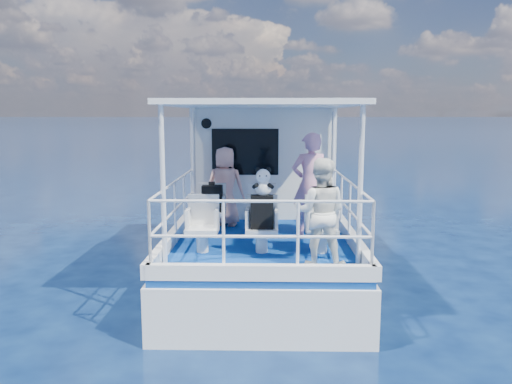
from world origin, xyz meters
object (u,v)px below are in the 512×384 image
passenger_stbd_aft (320,212)px  panda (263,182)px  backpack_center (262,212)px  passenger_port_fwd (225,186)px

passenger_stbd_aft → panda: bearing=-27.8°
backpack_center → panda: (0.01, 0.01, 0.46)m
passenger_stbd_aft → backpack_center: (-0.80, 0.61, -0.11)m
passenger_port_fwd → passenger_stbd_aft: size_ratio=0.99×
passenger_port_fwd → backpack_center: size_ratio=2.97×
passenger_port_fwd → backpack_center: passenger_port_fwd is taller
passenger_port_fwd → backpack_center: (0.71, -1.91, -0.11)m
backpack_center → passenger_port_fwd: bearing=110.4°
passenger_stbd_aft → backpack_center: passenger_stbd_aft is taller
passenger_stbd_aft → backpack_center: size_ratio=2.98×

